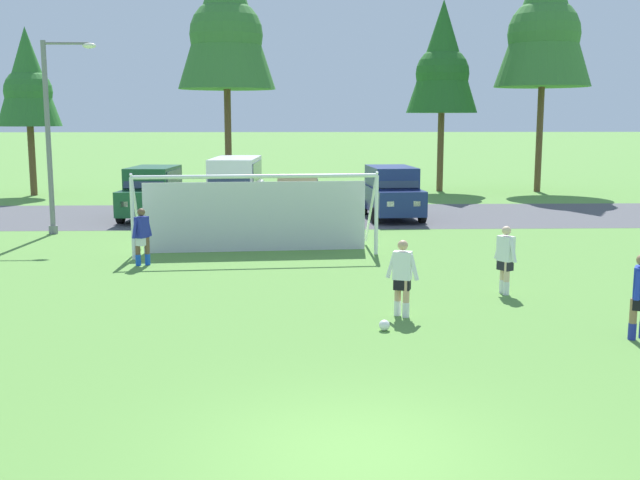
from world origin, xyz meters
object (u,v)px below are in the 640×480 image
object	(u,v)px
player_winger_left	(402,278)
player_winger_right	(505,260)
parked_car_slot_left	(236,186)
parked_car_slot_center	(392,192)
soccer_ball	(384,325)
street_lamp	(53,135)
player_midfield_center	(640,297)
parked_car_slot_center_left	(298,196)
player_defender_far	(142,237)
soccer_goal	(256,211)
parked_car_slot_far_left	(153,192)

from	to	relation	value
player_winger_left	player_winger_right	xyz separation A→B (m)	(2.75, 2.00, 0.00)
parked_car_slot_left	parked_car_slot_center	world-z (taller)	parked_car_slot_left
soccer_ball	player_winger_left	size ratio (longest dim) A/B	0.13
player_winger_right	street_lamp	world-z (taller)	street_lamp
player_midfield_center	parked_car_slot_center_left	size ratio (longest dim) A/B	0.39
player_winger_left	parked_car_slot_center_left	size ratio (longest dim) A/B	0.39
player_defender_far	parked_car_slot_center_left	bearing A→B (deg)	67.74
street_lamp	parked_car_slot_center_left	bearing A→B (deg)	28.74
parked_car_slot_center_left	parked_car_slot_center	distance (m)	4.04
soccer_goal	parked_car_slot_center	distance (m)	9.57
player_defender_far	parked_car_slot_far_left	size ratio (longest dim) A/B	0.35
street_lamp	player_winger_left	bearing A→B (deg)	-48.08
player_winger_left	player_winger_right	world-z (taller)	same
soccer_ball	parked_car_slot_left	bearing A→B (deg)	103.61
soccer_goal	parked_car_slot_far_left	world-z (taller)	soccer_goal
player_defender_far	player_winger_left	xyz separation A→B (m)	(6.60, -5.91, 0.00)
soccer_goal	parked_car_slot_left	world-z (taller)	soccer_goal
street_lamp	player_defender_far	bearing A→B (deg)	-55.49
soccer_ball	parked_car_slot_far_left	xyz separation A→B (m)	(-7.63, 17.23, 1.00)
parked_car_slot_center_left	soccer_goal	bearing A→B (deg)	-98.57
player_midfield_center	player_winger_left	size ratio (longest dim) A/B	1.00
soccer_goal	soccer_ball	bearing A→B (deg)	-71.82
parked_car_slot_center	street_lamp	size ratio (longest dim) A/B	0.69
soccer_ball	player_defender_far	bearing A→B (deg)	131.05
soccer_ball	player_defender_far	xyz separation A→B (m)	(-6.11, 7.01, 0.71)
player_winger_left	soccer_goal	bearing A→B (deg)	113.59
parked_car_slot_center_left	parked_car_slot_left	bearing A→B (deg)	-168.95
player_winger_right	soccer_goal	bearing A→B (deg)	136.34
parked_car_slot_far_left	parked_car_slot_center_left	bearing A→B (deg)	6.99
player_midfield_center	parked_car_slot_center	bearing A→B (deg)	97.89
parked_car_slot_far_left	street_lamp	xyz separation A→B (m)	(-2.72, -4.05, 2.45)
player_midfield_center	parked_car_slot_left	bearing A→B (deg)	116.31
soccer_goal	parked_car_slot_center	world-z (taller)	soccer_goal
parked_car_slot_center	player_winger_right	bearing A→B (deg)	-86.12
street_lamp	parked_car_slot_left	bearing A→B (deg)	34.94
player_midfield_center	player_defender_far	world-z (taller)	same
player_winger_right	parked_car_slot_center_left	xyz separation A→B (m)	(-4.87, 14.86, 0.05)
parked_car_slot_far_left	parked_car_slot_left	world-z (taller)	parked_car_slot_left
soccer_goal	parked_car_slot_center	bearing A→B (deg)	56.58
player_defender_far	parked_car_slot_center_left	size ratio (longest dim) A/B	0.39
parked_car_slot_center_left	parked_car_slot_far_left	bearing A→B (deg)	-173.01
player_winger_left	parked_car_slot_center_left	distance (m)	17.00
parked_car_slot_far_left	street_lamp	world-z (taller)	street_lamp
parked_car_slot_left	player_winger_right	bearing A→B (deg)	-62.49
player_winger_right	parked_car_slot_center	world-z (taller)	parked_car_slot_center
soccer_goal	player_winger_right	world-z (taller)	soccer_goal
player_defender_far	parked_car_slot_left	world-z (taller)	parked_car_slot_left
parked_car_slot_left	parked_car_slot_center_left	distance (m)	2.69
player_winger_left	parked_car_slot_left	size ratio (longest dim) A/B	0.33
soccer_goal	player_winger_right	size ratio (longest dim) A/B	4.60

